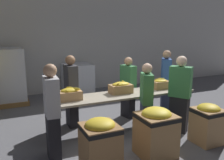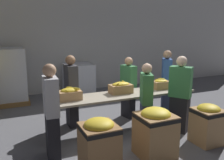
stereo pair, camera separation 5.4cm
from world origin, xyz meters
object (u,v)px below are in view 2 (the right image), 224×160
donation_bin_0 (99,143)px  donation_bin_2 (208,123)px  pallet_stack_1 (79,80)px  sorting_table (123,96)px  pallet_stack_0 (8,77)px  volunteer_3 (52,113)px  volunteer_5 (180,95)px  volunteer_4 (166,82)px  banana_box_0 (70,94)px  volunteer_2 (71,92)px  banana_box_2 (161,84)px  banana_box_1 (121,88)px  volunteer_0 (146,101)px  donation_bin_1 (155,131)px  volunteer_1 (128,88)px

donation_bin_0 → donation_bin_2: size_ratio=1.07×
donation_bin_2 → pallet_stack_1: pallet_stack_1 is taller
sorting_table → pallet_stack_0: pallet_stack_0 is taller
sorting_table → pallet_stack_1: (-0.11, 3.09, -0.24)m
volunteer_3 → volunteer_5: same height
sorting_table → volunteer_4: 1.65m
banana_box_0 → pallet_stack_0: pallet_stack_0 is taller
volunteer_3 → volunteer_2: bearing=-24.9°
banana_box_2 → volunteer_5: size_ratio=0.24×
banana_box_1 → banana_box_2: size_ratio=1.22×
volunteer_3 → pallet_stack_0: size_ratio=1.01×
volunteer_0 → volunteer_3: volunteer_3 is taller
banana_box_0 → banana_box_1: (1.14, 0.04, 0.00)m
volunteer_3 → donation_bin_1: bearing=-108.7°
banana_box_1 → donation_bin_1: banana_box_1 is taller
volunteer_1 → pallet_stack_0: 3.63m
volunteer_0 → volunteer_3: (-1.88, -0.07, 0.06)m
sorting_table → banana_box_0: bearing=178.5°
donation_bin_0 → banana_box_2: bearing=33.2°
pallet_stack_1 → banana_box_0: bearing=-109.2°
volunteer_2 → sorting_table: bearing=57.4°
volunteer_2 → volunteer_4: 2.53m
volunteer_1 → donation_bin_2: volunteer_1 is taller
banana_box_2 → banana_box_1: bearing=179.5°
pallet_stack_0 → donation_bin_1: bearing=-63.2°
pallet_stack_1 → banana_box_1: bearing=-88.5°
banana_box_0 → pallet_stack_1: (1.07, 3.06, -0.41)m
volunteer_1 → pallet_stack_0: (-2.67, 2.46, 0.05)m
banana_box_0 → volunteer_5: size_ratio=0.27×
pallet_stack_0 → pallet_stack_1: bearing=0.8°
banana_box_2 → donation_bin_0: size_ratio=0.48×
banana_box_1 → donation_bin_2: size_ratio=0.62×
banana_box_1 → pallet_stack_0: pallet_stack_0 is taller
pallet_stack_0 → volunteer_5: bearing=-48.8°
sorting_table → volunteer_1: bearing=54.1°
donation_bin_2 → pallet_stack_0: pallet_stack_0 is taller
volunteer_1 → volunteer_5: (0.57, -1.24, 0.07)m
banana_box_1 → volunteer_3: volunteer_3 is taller
sorting_table → donation_bin_1: bearing=-91.1°
volunteer_2 → volunteer_4: size_ratio=0.99×
sorting_table → donation_bin_1: 1.33m
volunteer_1 → volunteer_3: size_ratio=0.92×
banana_box_0 → donation_bin_1: banana_box_0 is taller
volunteer_3 → sorting_table: bearing=-65.8°
donation_bin_2 → banana_box_1: bearing=131.2°
banana_box_0 → pallet_stack_1: size_ratio=0.43×
banana_box_1 → donation_bin_1: bearing=-89.8°
sorting_table → volunteer_5: (1.01, -0.63, 0.07)m
volunteer_1 → pallet_stack_1: size_ratio=1.45×
volunteer_0 → donation_bin_1: 0.82m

